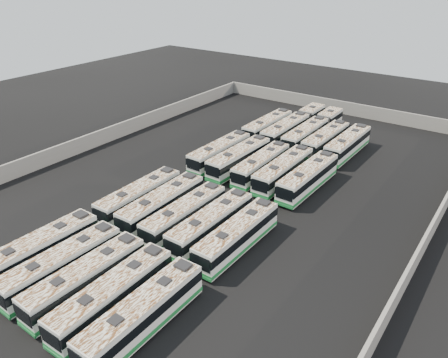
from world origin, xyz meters
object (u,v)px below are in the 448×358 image
bus_front_center (86,279)px  bus_midfront_left (162,204)px  bus_midback_center (261,165)px  bus_back_center (314,130)px  bus_front_far_left (38,251)px  bus_front_far_right (143,314)px  bus_midfront_far_right (237,236)px  bus_midback_far_left (220,153)px  bus_front_left (62,265)px  bus_back_left (295,125)px  bus_midback_left (239,158)px  bus_midfront_center (185,215)px  bus_midfront_right (211,224)px  bus_midback_far_right (308,178)px  bus_back_right (325,140)px  bus_midback_right (283,171)px  bus_back_far_left (268,126)px  bus_back_far_right (347,145)px  bus_midfront_far_left (140,196)px  bus_front_right (113,295)px

bus_front_center → bus_midfront_left: bearing=105.1°
bus_midback_center → bus_back_center: size_ratio=0.63×
bus_front_far_left → bus_front_far_right: 12.68m
bus_midfront_far_right → bus_midback_far_left: (-12.59, 14.53, 0.01)m
bus_front_far_right → bus_midback_far_left: (-12.65, 26.60, 0.00)m
bus_front_left → bus_midback_center: (3.14, 26.45, -0.02)m
bus_midfront_far_right → bus_midback_far_left: bus_midback_far_left is taller
bus_front_center → bus_back_left: size_ratio=0.63×
bus_midback_left → bus_midback_center: 3.25m
bus_front_center → bus_midfront_center: 11.96m
bus_front_far_left → bus_back_left: 41.75m
bus_midfront_right → bus_midback_left: bearing=114.4°
bus_midback_far_right → bus_back_center: size_ratio=0.66×
bus_front_left → bus_midfront_far_right: (9.38, 11.97, 0.01)m
bus_front_far_left → bus_midfront_right: size_ratio=1.03×
bus_midfront_center → bus_midback_far_right: bearing=66.5°
bus_midfront_far_right → bus_back_right: size_ratio=0.99×
bus_midback_right → bus_back_right: bearing=89.8°
bus_midback_far_right → bus_back_far_left: 17.61m
bus_midfront_left → bus_back_far_right: 28.25m
bus_midfront_far_left → bus_back_right: size_ratio=0.99×
bus_front_right → bus_back_far_right: bearing=84.1°
bus_midfront_far_right → bus_midfront_far_left: bearing=180.0°
bus_front_far_left → bus_midfront_center: bus_front_far_left is taller
bus_midfront_far_left → bus_midfront_left: 3.15m
bus_front_left → bus_front_center: size_ratio=1.01×
bus_back_far_right → bus_back_far_left: bearing=-179.1°
bus_midfront_far_left → bus_back_far_left: (0.02, 26.71, 0.03)m
bus_back_far_left → bus_back_right: 9.35m
bus_midfront_far_left → bus_back_center: bearing=77.2°
bus_front_center → bus_midback_center: size_ratio=1.01×
bus_midback_far_left → bus_back_far_right: bearing=45.0°
bus_midback_far_left → bus_midback_far_right: bus_midback_far_right is taller
bus_back_center → bus_front_far_left: bearing=-99.2°
bus_midback_center → bus_back_right: size_ratio=0.98×
bus_front_right → bus_midfront_far_left: size_ratio=1.02×
bus_front_center → bus_midback_far_right: bus_midback_far_right is taller
bus_midfront_center → bus_midback_center: bearing=90.0°
bus_front_far_right → bus_midfront_left: bus_midfront_left is taller
bus_front_far_right → bus_midfront_center: size_ratio=1.02×
bus_front_right → bus_front_far_right: 3.19m
bus_front_far_right → bus_midfront_far_left: (-12.64, 12.12, -0.02)m
bus_front_far_right → bus_midfront_left: (-9.50, 12.24, 0.02)m
bus_front_far_left → bus_midback_right: bearing=71.5°
bus_front_center → bus_back_right: 38.81m
bus_midback_center → bus_back_far_right: 13.81m
bus_midback_center → bus_back_right: 12.62m
bus_front_center → bus_midback_right: bearing=83.9°
bus_front_far_right → bus_midback_far_right: (-0.01, 26.53, 0.03)m
bus_midback_far_left → bus_midback_far_right: (12.64, -0.07, 0.03)m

